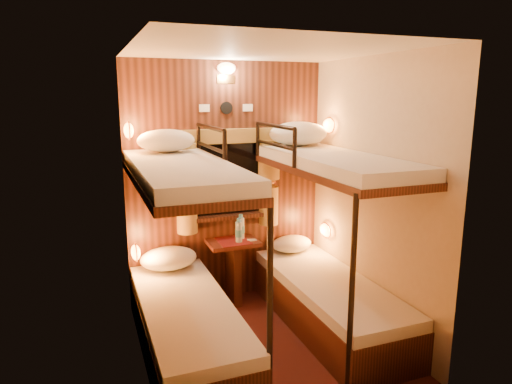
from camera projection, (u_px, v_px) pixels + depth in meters
name	position (u px, v px, depth m)	size (l,w,h in m)	color
floor	(265.00, 343.00, 3.89)	(2.10, 2.10, 0.00)	#3C1910
ceiling	(266.00, 50.00, 3.40)	(2.10, 2.10, 0.00)	silver
wall_back	(226.00, 183.00, 4.61)	(2.40, 2.40, 0.00)	#C6B293
wall_front	(332.00, 246.00, 2.69)	(2.40, 2.40, 0.00)	#C6B293
wall_left	(137.00, 218.00, 3.30)	(2.40, 2.40, 0.00)	#C6B293
wall_right	(371.00, 197.00, 3.99)	(2.40, 2.40, 0.00)	#C6B293
back_panel	(227.00, 183.00, 4.59)	(2.00, 0.03, 2.40)	black
bunk_left	(186.00, 290.00, 3.62)	(0.72, 1.90, 1.82)	black
bunk_right	(329.00, 268.00, 4.07)	(0.72, 1.90, 1.82)	black
window	(228.00, 186.00, 4.57)	(1.00, 0.12, 0.79)	black
curtains	(229.00, 178.00, 4.52)	(1.10, 0.22, 1.00)	olive
back_fixtures	(226.00, 76.00, 4.34)	(0.54, 0.09, 0.48)	black
reading_lamps	(237.00, 186.00, 4.28)	(2.00, 0.20, 1.25)	orange
table	(233.00, 263.00, 4.59)	(0.50, 0.34, 0.66)	#511F12
bottle_left	(239.00, 232.00, 4.48)	(0.07, 0.07, 0.24)	#99BFE5
bottle_right	(241.00, 228.00, 4.59)	(0.07, 0.07, 0.26)	#99BFE5
sachet_a	(252.00, 240.00, 4.55)	(0.08, 0.06, 0.01)	silver
sachet_b	(250.00, 240.00, 4.56)	(0.07, 0.05, 0.01)	silver
pillow_lower_left	(169.00, 258.00, 4.31)	(0.53, 0.38, 0.21)	white
pillow_lower_right	(292.00, 244.00, 4.79)	(0.43, 0.31, 0.17)	white
pillow_upper_left	(166.00, 141.00, 3.96)	(0.50, 0.36, 0.20)	white
pillow_upper_right	(298.00, 133.00, 4.45)	(0.59, 0.42, 0.23)	white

